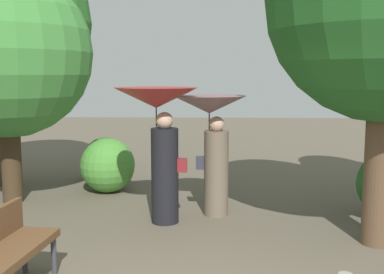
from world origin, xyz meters
TOP-DOWN VIEW (x-y plane):
  - person_left at (-0.45, 3.15)m, footprint 1.21×1.21m
  - person_right at (0.31, 3.54)m, footprint 1.12×1.12m
  - tree_near_left at (-3.10, 4.16)m, footprint 2.83×2.83m
  - bush_path_left at (-1.61, 4.88)m, footprint 1.01×1.01m
  - bush_path_right at (-1.88, 5.87)m, footprint 0.89×0.89m

SIDE VIEW (x-z plane):
  - bush_path_right at x=-1.88m, z-range 0.00..0.89m
  - bush_path_left at x=-1.61m, z-range 0.00..1.01m
  - person_right at x=0.31m, z-range 0.41..2.26m
  - person_left at x=-0.45m, z-range 0.45..2.44m
  - tree_near_left at x=-3.10m, z-range 0.58..4.91m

